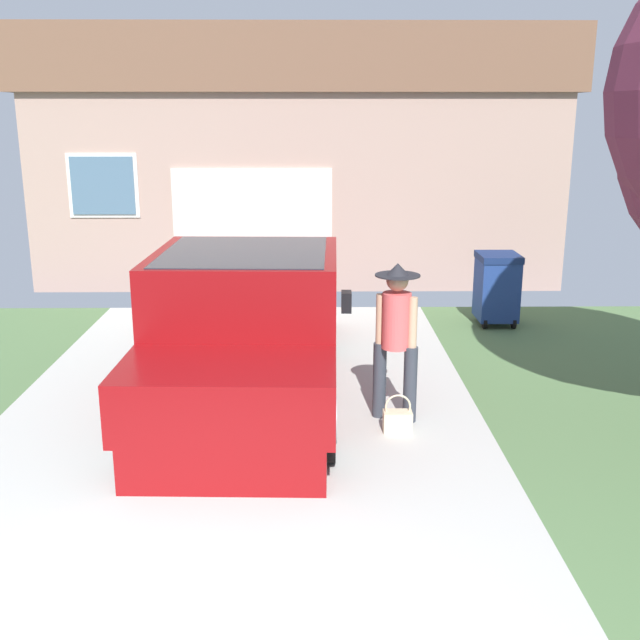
% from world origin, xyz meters
% --- Properties ---
extents(pickup_truck, '(2.15, 5.64, 1.73)m').
position_xyz_m(pickup_truck, '(0.06, 4.81, 0.77)').
color(pickup_truck, maroon).
rests_on(pickup_truck, ground).
extents(person_with_hat, '(0.46, 0.46, 1.69)m').
position_xyz_m(person_with_hat, '(1.64, 4.18, 0.98)').
color(person_with_hat, '#333842').
rests_on(person_with_hat, ground).
extents(handbag, '(0.29, 0.17, 0.40)m').
position_xyz_m(handbag, '(1.64, 3.84, 0.13)').
color(handbag, beige).
rests_on(handbag, ground).
extents(house_with_garage, '(10.01, 5.83, 4.64)m').
position_xyz_m(house_with_garage, '(0.53, 12.95, 2.35)').
color(house_with_garage, tan).
rests_on(house_with_garage, ground).
extents(wheeled_trash_bin, '(0.60, 0.72, 1.10)m').
position_xyz_m(wheeled_trash_bin, '(3.60, 7.93, 0.59)').
color(wheeled_trash_bin, navy).
rests_on(wheeled_trash_bin, ground).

